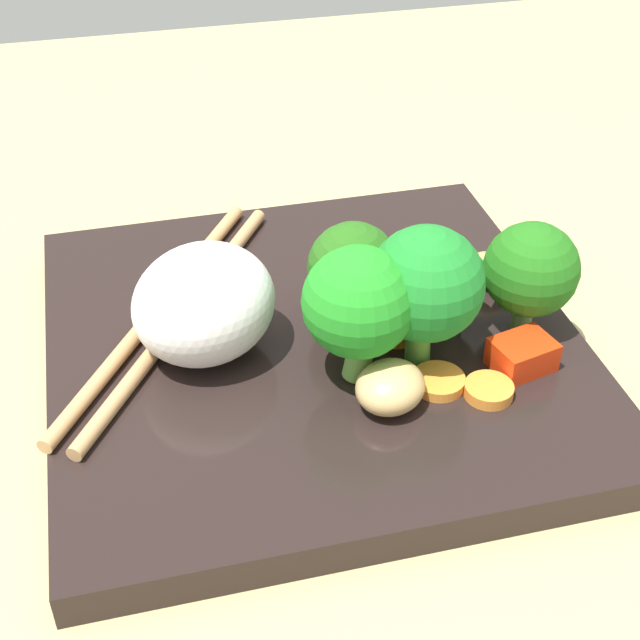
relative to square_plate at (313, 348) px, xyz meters
The scene contains 19 objects.
ground_plane 1.95cm from the square_plate, ahead, with size 110.00×110.00×2.00cm, color tan.
square_plate is the anchor object (origin of this frame).
rice_mound 6.98cm from the square_plate, behind, with size 7.61×6.76×6.14cm, color white.
broccoli_floret_0 8.46cm from the square_plate, ahead, with size 3.44×3.44×4.77cm.
broccoli_floret_1 4.99cm from the square_plate, 22.14° to the left, with size 4.96×4.96×5.93cm.
broccoli_floret_2 6.92cm from the square_plate, 71.41° to the right, with size 5.58×5.58×7.59cm.
broccoli_floret_3 8.27cm from the square_plate, 35.22° to the right, with size 5.88×5.88×7.86cm.
broccoli_floret_4 12.37cm from the square_plate, ahead, with size 5.10×5.10×6.24cm.
carrot_slice_0 4.68cm from the square_plate, 14.87° to the right, with size 2.37×2.37×0.69cm, color orange.
carrot_slice_1 10.11cm from the square_plate, 43.15° to the right, with size 2.46×2.46×0.63cm, color orange.
carrot_slice_2 7.68cm from the square_plate, 47.40° to the right, with size 2.69×2.69×0.57cm, color orange.
pepper_chunk_0 11.22cm from the square_plate, 27.94° to the right, with size 3.05×2.39×1.62cm, color red.
pepper_chunk_1 5.97cm from the square_plate, 47.38° to the left, with size 3.13×2.96×1.41cm, color red.
pepper_chunk_2 9.66cm from the square_plate, 24.39° to the left, with size 2.86×2.61×1.39cm, color red.
pepper_chunk_3 6.53cm from the square_plate, 27.69° to the left, with size 2.38×2.36×1.34cm, color red.
chicken_piece_0 7.09cm from the square_plate, 70.06° to the right, with size 3.64×3.26×2.33cm, color tan.
chicken_piece_1 11.37cm from the square_plate, 11.78° to the left, with size 3.08×2.22×2.05cm, color tan.
chicken_piece_2 8.91cm from the square_plate, 12.63° to the left, with size 2.44×1.90×1.53cm, color tan.
chopstick_pair 8.21cm from the square_plate, 155.37° to the left, with size 14.27×20.40×0.82cm.
Camera 1 is at (-9.09, -38.17, 32.37)cm, focal length 51.55 mm.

